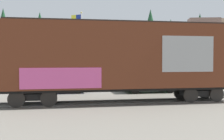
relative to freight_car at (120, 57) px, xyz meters
name	(u,v)px	position (x,y,z in m)	size (l,w,h in m)	color
ground_plane	(118,103)	(-0.16, 0.00, -2.72)	(260.00, 260.00, 0.00)	slate
track	(127,102)	(0.40, 0.03, -2.68)	(59.97, 5.45, 0.08)	#4C4742
freight_car	(120,57)	(0.00, 0.00, 0.00)	(14.23, 3.75, 4.89)	#5B2B19
flagpole	(80,40)	(-2.18, 13.25, 1.86)	(1.11, 0.86, 7.43)	silver
hillside	(86,52)	(-0.02, 58.19, 1.74)	(133.00, 33.34, 13.46)	silver
parked_car_blue	(55,82)	(-4.20, 5.63, -1.85)	(4.94, 2.41, 1.69)	navy
parked_car_green	(148,82)	(3.00, 5.19, -1.87)	(4.19, 2.21, 1.71)	#1E5933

